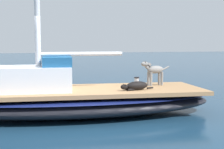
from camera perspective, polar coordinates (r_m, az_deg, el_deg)
name	(u,v)px	position (r m, az deg, el deg)	size (l,w,h in m)	color
ground_plane	(75,114)	(8.25, -6.70, -7.19)	(120.00, 120.00, 0.00)	navy
sailboat_main	(75,102)	(8.19, -6.72, -4.91)	(3.39, 7.49, 0.66)	black
cabin_house	(30,77)	(8.12, -14.68, -0.36)	(1.66, 2.38, 0.84)	silver
dog_grey	(154,70)	(8.82, 7.59, 0.73)	(0.30, 0.94, 0.70)	gray
dog_black	(136,86)	(7.94, 4.34, -2.06)	(0.36, 0.95, 0.22)	black
deck_winch	(137,81)	(9.11, 4.48, -1.14)	(0.16, 0.16, 0.21)	#B7B7BC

